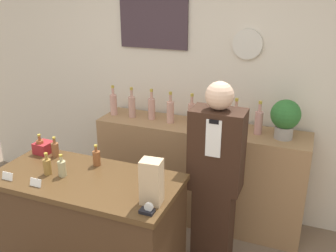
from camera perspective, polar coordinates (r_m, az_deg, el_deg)
back_wall at (r=3.74m, az=2.96°, el=7.03°), size 5.20×0.09×2.70m
back_shelf at (r=3.73m, az=4.73°, el=-7.21°), size 2.00×0.45×1.00m
display_counter at (r=3.03m, az=-11.86°, el=-15.52°), size 1.38×0.66×0.94m
shopkeeper at (r=2.99m, az=7.21°, el=-8.36°), size 0.40×0.25×1.60m
potted_plant at (r=3.32m, az=17.45°, el=1.33°), size 0.25×0.25×0.34m
paper_bag at (r=2.36m, az=-2.52°, el=-8.50°), size 0.14×0.12×0.30m
tape_dispenser at (r=2.33m, az=-3.12°, el=-12.63°), size 0.09×0.06×0.07m
price_card_left at (r=2.91m, az=-23.27°, el=-7.04°), size 0.09×0.02×0.06m
price_card_right at (r=2.75m, az=-19.53°, el=-8.13°), size 0.09×0.02×0.06m
gift_box at (r=3.25m, az=-18.42°, el=-3.13°), size 0.14×0.14×0.09m
counter_bottle_0 at (r=3.23m, az=-18.87°, el=-2.94°), size 0.06×0.06×0.17m
counter_bottle_1 at (r=3.14m, az=-16.82°, el=-3.40°), size 0.06×0.06×0.17m
counter_bottle_2 at (r=2.88m, az=-17.92°, el=-5.84°), size 0.06×0.06×0.17m
counter_bottle_3 at (r=2.82m, az=-15.86°, el=-6.16°), size 0.06×0.06×0.17m
counter_bottle_4 at (r=2.92m, az=-10.83°, el=-4.75°), size 0.06×0.06×0.17m
shelf_bottle_0 at (r=3.83m, az=-8.30°, el=3.37°), size 0.07×0.07×0.30m
shelf_bottle_1 at (r=3.74m, az=-5.52°, el=3.05°), size 0.07×0.07×0.30m
shelf_bottle_2 at (r=3.66m, az=-2.51°, el=2.77°), size 0.07×0.07×0.30m
shelf_bottle_3 at (r=3.56m, az=0.37°, el=2.27°), size 0.07×0.07×0.30m
shelf_bottle_4 at (r=3.51m, az=3.62°, el=1.95°), size 0.07×0.07×0.30m
shelf_bottle_5 at (r=3.45m, az=6.85°, el=1.49°), size 0.07×0.07×0.30m
shelf_bottle_6 at (r=3.42m, az=10.24°, el=1.11°), size 0.07×0.07×0.30m
shelf_bottle_7 at (r=3.38m, az=13.65°, el=0.63°), size 0.07×0.07×0.30m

